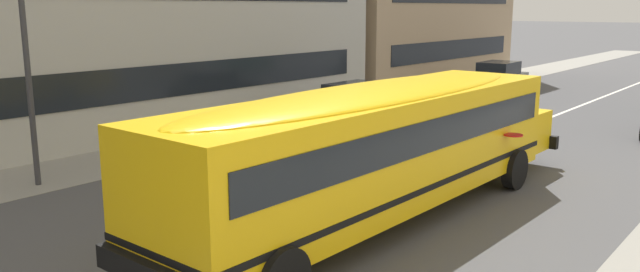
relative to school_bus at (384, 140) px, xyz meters
name	(u,v)px	position (x,y,z in m)	size (l,w,h in m)	color
ground_plane	(317,208)	(-0.37, 1.46, -1.67)	(400.00, 400.00, 0.00)	#4C4C4F
sidewalk_far	(122,159)	(-0.37, 8.72, -1.67)	(120.00, 3.00, 0.01)	gray
lane_centreline	(317,208)	(-0.37, 1.46, -1.67)	(110.00, 0.16, 0.01)	silver
school_bus	(384,140)	(0.00, 0.00, 0.00)	(12.63, 3.15, 2.81)	yellow
parked_car_black_by_lamppost	(358,105)	(7.97, 6.26, -0.83)	(3.94, 1.96, 1.64)	black
parked_car_grey_end_of_row	(499,77)	(20.03, 6.01, -0.83)	(3.96, 2.00, 1.64)	gray
street_lamp	(22,8)	(-3.25, 8.02, 2.64)	(0.44, 0.44, 6.80)	#38383D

